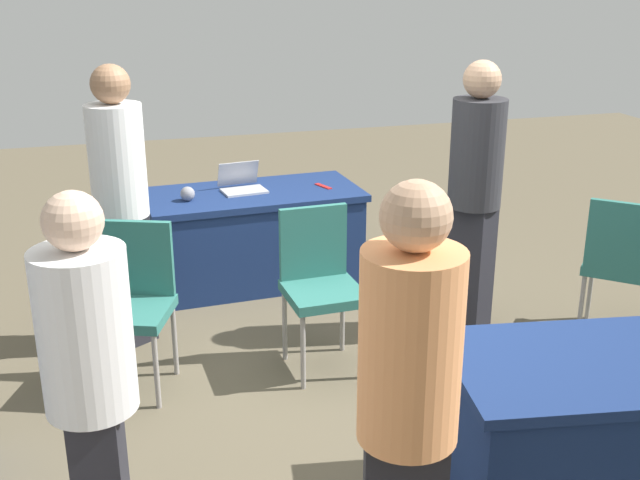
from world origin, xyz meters
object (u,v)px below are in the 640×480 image
(table_foreground, at_px, (254,236))
(chair_tucked_left, at_px, (621,259))
(yarn_ball, at_px, (188,194))
(chair_near_front, at_px, (133,296))
(person_organiser, at_px, (120,194))
(person_attendee_browsing, at_px, (90,380))
(chair_aisle, at_px, (320,278))
(laptop_silver, at_px, (242,185))
(person_presenter, at_px, (475,185))
(person_attendee_standing, at_px, (408,402))
(scissors_red, at_px, (323,186))

(table_foreground, distance_m, chair_tucked_left, 2.64)
(chair_tucked_left, height_order, yarn_ball, chair_tucked_left)
(chair_near_front, relative_size, person_organiser, 0.54)
(chair_near_front, distance_m, person_attendee_browsing, 1.60)
(chair_aisle, distance_m, person_attendee_browsing, 2.00)
(table_foreground, distance_m, person_organiser, 1.43)
(table_foreground, relative_size, chair_aisle, 1.68)
(chair_aisle, xyz_separation_m, person_attendee_browsing, (1.31, 1.48, 0.33))
(yarn_ball, bearing_deg, chair_near_front, 69.10)
(chair_near_front, bearing_deg, laptop_silver, -101.52)
(person_presenter, height_order, person_attendee_standing, person_presenter)
(laptop_silver, bearing_deg, yarn_ball, 12.93)
(table_foreground, distance_m, laptop_silver, 0.41)
(chair_tucked_left, distance_m, person_attendee_browsing, 3.49)
(chair_tucked_left, xyz_separation_m, person_organiser, (3.03, -0.84, 0.44))
(chair_near_front, xyz_separation_m, chair_aisle, (-1.09, 0.07, 0.01))
(chair_aisle, bearing_deg, person_attendee_browsing, 46.18)
(laptop_silver, bearing_deg, chair_tucked_left, 134.25)
(chair_aisle, distance_m, person_organiser, 1.34)
(person_attendee_browsing, xyz_separation_m, scissors_red, (-1.75, -2.89, -0.18))
(chair_aisle, distance_m, yarn_ball, 1.47)
(chair_tucked_left, relative_size, person_attendee_standing, 0.56)
(person_presenter, distance_m, scissors_red, 1.40)
(chair_near_front, relative_size, laptop_silver, 2.76)
(chair_tucked_left, bearing_deg, chair_aisle, -143.51)
(chair_aisle, distance_m, person_attendee_standing, 2.11)
(table_foreground, bearing_deg, chair_near_front, 54.22)
(chair_tucked_left, height_order, chair_aisle, chair_aisle)
(person_attendee_standing, height_order, person_organiser, person_organiser)
(chair_near_front, height_order, chair_tucked_left, chair_tucked_left)
(table_foreground, xyz_separation_m, chair_tucked_left, (-2.05, 1.65, 0.20))
(chair_tucked_left, xyz_separation_m, person_presenter, (0.85, -0.42, 0.44))
(person_organiser, relative_size, yarn_ball, 17.16)
(person_attendee_standing, xyz_separation_m, person_attendee_browsing, (1.02, -0.58, -0.07))
(table_foreground, bearing_deg, scissors_red, 177.78)
(person_attendee_standing, xyz_separation_m, person_organiser, (0.81, -2.68, 0.04))
(person_presenter, relative_size, scissors_red, 9.97)
(person_presenter, bearing_deg, person_attendee_browsing, 95.66)
(person_organiser, xyz_separation_m, yarn_ball, (-0.49, -0.70, -0.24))
(person_presenter, bearing_deg, person_organiser, 49.75)
(person_organiser, height_order, laptop_silver, person_organiser)
(table_foreground, bearing_deg, person_organiser, 39.28)
(person_attendee_browsing, height_order, yarn_ball, person_attendee_browsing)
(chair_aisle, xyz_separation_m, yarn_ball, (0.61, -1.32, 0.20))
(chair_near_front, height_order, scissors_red, chair_near_front)
(laptop_silver, bearing_deg, person_attendee_browsing, 62.15)
(person_attendee_browsing, bearing_deg, table_foreground, -15.72)
(chair_tucked_left, xyz_separation_m, person_attendee_standing, (2.23, 1.83, 0.40))
(chair_near_front, relative_size, yarn_ball, 9.23)
(table_foreground, distance_m, chair_near_front, 1.69)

